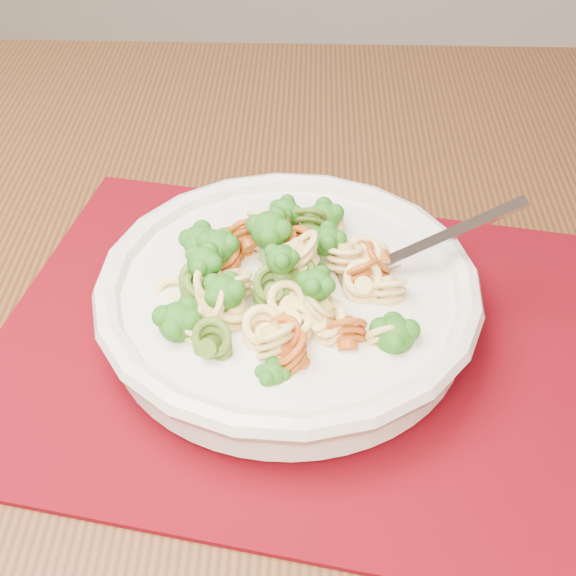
# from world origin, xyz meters

# --- Properties ---
(dining_table) EXTENTS (1.50, 1.13, 0.73)m
(dining_table) POSITION_xyz_m (0.06, 0.64, 0.63)
(dining_table) COLOR #533217
(dining_table) RESTS_ON ground
(placemat) EXTENTS (0.46, 0.36, 0.00)m
(placemat) POSITION_xyz_m (0.05, 0.55, 0.73)
(placemat) COLOR #56030D
(placemat) RESTS_ON dining_table
(pasta_bowl) EXTENTS (0.28, 0.28, 0.05)m
(pasta_bowl) POSITION_xyz_m (0.04, 0.56, 0.77)
(pasta_bowl) COLOR silver
(pasta_bowl) RESTS_ON placemat
(pasta_broccoli_heap) EXTENTS (0.24, 0.24, 0.06)m
(pasta_broccoli_heap) POSITION_xyz_m (0.04, 0.56, 0.78)
(pasta_broccoli_heap) COLOR #EAC873
(pasta_broccoli_heap) RESTS_ON pasta_bowl
(fork) EXTENTS (0.17, 0.11, 0.08)m
(fork) POSITION_xyz_m (0.09, 0.58, 0.78)
(fork) COLOR silver
(fork) RESTS_ON pasta_bowl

